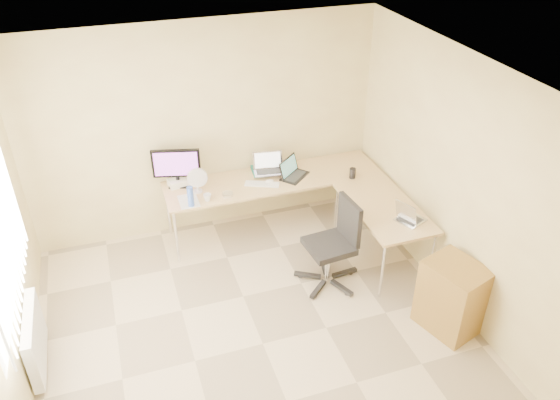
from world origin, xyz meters
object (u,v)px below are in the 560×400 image
object	(u,v)px
water_bottle	(191,197)
desk_fan	(197,181)
mug	(207,198)
laptop_center	(269,164)
laptop_black	(295,168)
office_chair	(329,245)
cabinet	(452,298)
desk_main	(274,204)
laptop_return	(412,212)
keyboard	(262,184)
desk_return	(381,233)
monitor	(177,168)

from	to	relation	value
water_bottle	desk_fan	distance (m)	0.31
mug	desk_fan	world-z (taller)	desk_fan
laptop_center	laptop_black	bearing A→B (deg)	-15.88
laptop_black	office_chair	xyz separation A→B (m)	(-0.01, -1.13, -0.35)
mug	cabinet	size ratio (longest dim) A/B	0.12
desk_main	laptop_return	size ratio (longest dim) A/B	8.14
mug	keyboard	bearing A→B (deg)	11.56
office_chair	cabinet	world-z (taller)	office_chair
laptop_black	office_chair	bearing A→B (deg)	-131.44
desk_main	cabinet	bearing A→B (deg)	-62.91
keyboard	cabinet	distance (m)	2.50
keyboard	mug	size ratio (longest dim) A/B	4.54
laptop_black	mug	world-z (taller)	laptop_black
desk_return	laptop_return	size ratio (longest dim) A/B	3.99
desk_fan	office_chair	world-z (taller)	desk_fan
desk_main	cabinet	size ratio (longest dim) A/B	3.38
desk_fan	desk_return	bearing A→B (deg)	-18.69
desk_main	office_chair	bearing A→B (deg)	-78.61
keyboard	laptop_black	bearing A→B (deg)	32.37
water_bottle	cabinet	distance (m)	2.94
laptop_return	keyboard	bearing A→B (deg)	23.04
monitor	water_bottle	bearing A→B (deg)	-68.57
laptop_center	cabinet	xyz separation A→B (m)	(1.16, -2.29, -0.53)
water_bottle	desk_return	bearing A→B (deg)	-18.98
keyboard	desk_fan	world-z (taller)	desk_fan
desk_return	water_bottle	xyz separation A→B (m)	(-2.04, 0.70, 0.49)
laptop_black	laptop_center	bearing A→B (deg)	113.85
laptop_black	mug	bearing A→B (deg)	149.27
laptop_return	cabinet	bearing A→B (deg)	157.71
desk_main	laptop_black	bearing A→B (deg)	-10.36
laptop_center	desk_main	bearing A→B (deg)	-58.58
desk_return	laptop_return	world-z (taller)	laptop_return
monitor	cabinet	world-z (taller)	monitor
desk_main	monitor	size ratio (longest dim) A/B	4.75
monitor	desk_return	bearing A→B (deg)	-14.99
laptop_center	laptop_black	size ratio (longest dim) A/B	0.98
mug	laptop_black	bearing A→B (deg)	10.03
mug	laptop_center	bearing A→B (deg)	21.83
keyboard	cabinet	bearing A→B (deg)	-33.24
laptop_black	keyboard	world-z (taller)	laptop_black
water_bottle	desk_fan	world-z (taller)	desk_fan
mug	office_chair	distance (m)	1.48
laptop_center	mug	xyz separation A→B (m)	(-0.84, -0.33, -0.12)
monitor	laptop_return	distance (m)	2.71
cabinet	desk_return	bearing A→B (deg)	79.39
desk_main	mug	world-z (taller)	mug
office_chair	mug	bearing A→B (deg)	134.92
monitor	desk_fan	xyz separation A→B (m)	(0.19, -0.22, -0.09)
cabinet	monitor	bearing A→B (deg)	115.44
laptop_return	cabinet	size ratio (longest dim) A/B	0.42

